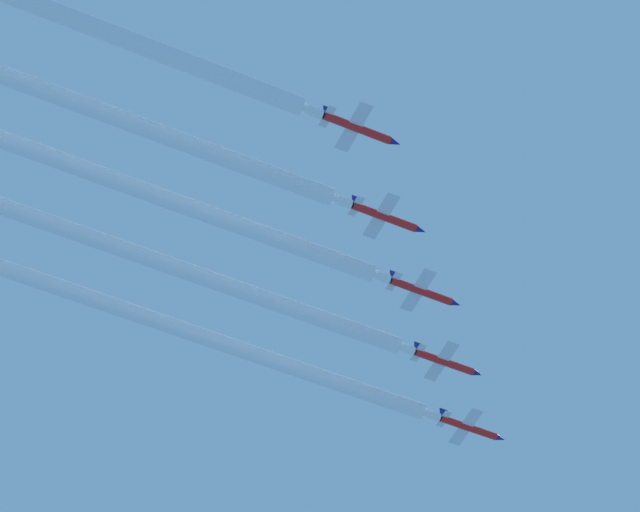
{
  "coord_description": "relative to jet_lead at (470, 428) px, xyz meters",
  "views": [
    {
      "loc": [
        146.51,
        -83.0,
        2.47
      ],
      "look_at": [
        0.04,
        -15.19,
        204.04
      ],
      "focal_mm": 103.63,
      "sensor_mm": 36.0,
      "label": 1
    }
  ],
  "objects": [
    {
      "name": "smoke_trail_third_echelon",
      "position": [
        23.86,
        -61.05,
        -3.5
      ],
      "size": [
        2.49,
        70.69,
        2.49
      ],
      "color": "white"
    },
    {
      "name": "jet_fourth_echelon",
      "position": [
        34.73,
        -31.59,
        -5.1
      ],
      "size": [
        7.98,
        11.63,
        2.79
      ],
      "color": "red"
    },
    {
      "name": "smoke_trail_fourth_echelon",
      "position": [
        34.73,
        -77.13,
        -5.13
      ],
      "size": [
        2.49,
        80.47,
        2.49
      ],
      "color": "white"
    },
    {
      "name": "smoke_trail_lead",
      "position": [
        0.0,
        -44.77,
        -0.03
      ],
      "size": [
        2.49,
        78.94,
        2.49
      ],
      "color": "white"
    },
    {
      "name": "jet_lead",
      "position": [
        0.0,
        0.0,
        0.0
      ],
      "size": [
        7.98,
        11.63,
        2.79
      ],
      "color": "red"
    },
    {
      "name": "smoke_trail_second_echelon",
      "position": [
        12.09,
        -49.68,
        -2.07
      ],
      "size": [
        2.49,
        67.63,
        2.49
      ],
      "color": "white"
    },
    {
      "name": "smoke_trail_fifth_echelon",
      "position": [
        47.39,
        -86.38,
        -6.65
      ],
      "size": [
        2.49,
        78.53,
        2.49
      ],
      "color": "white"
    },
    {
      "name": "jet_third_echelon",
      "position": [
        23.86,
        -20.4,
        -3.47
      ],
      "size": [
        7.98,
        11.63,
        2.79
      ],
      "color": "red"
    },
    {
      "name": "jet_fifth_echelon",
      "position": [
        47.39,
        -41.81,
        -6.62
      ],
      "size": [
        7.98,
        11.63,
        2.79
      ],
      "color": "red"
    },
    {
      "name": "jet_second_echelon",
      "position": [
        12.09,
        -10.55,
        -2.04
      ],
      "size": [
        7.98,
        11.63,
        2.79
      ],
      "color": "red"
    }
  ]
}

